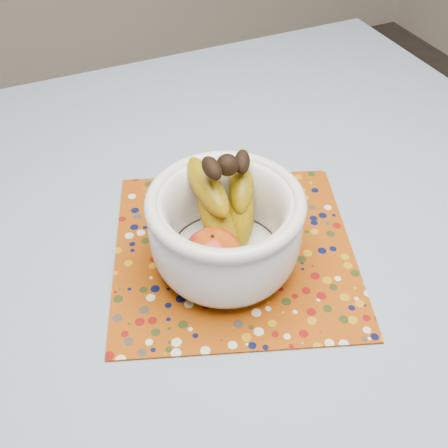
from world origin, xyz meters
name	(u,v)px	position (x,y,z in m)	size (l,w,h in m)	color
table	(246,277)	(0.00, 0.00, 0.67)	(1.20, 1.20, 0.75)	brown
tablecloth	(247,244)	(0.00, 0.00, 0.76)	(1.32, 1.32, 0.01)	#6484A7
placemat	(234,250)	(-0.03, -0.01, 0.76)	(0.37, 0.37, 0.00)	#8A3907
fruit_bowl	(227,221)	(-0.04, -0.02, 0.84)	(0.23, 0.24, 0.18)	silver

